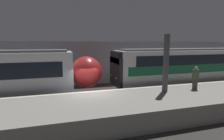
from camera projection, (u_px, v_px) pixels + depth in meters
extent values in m
plane|color=#33302D|center=(92.00, 107.00, 11.93)|extent=(120.00, 120.00, 0.00)
cube|color=gray|center=(98.00, 111.00, 9.77)|extent=(40.00, 4.35, 1.12)
cube|color=beige|center=(92.00, 92.00, 11.61)|extent=(40.00, 0.30, 0.01)
cube|color=#939399|center=(81.00, 63.00, 17.92)|extent=(50.00, 0.15, 4.49)
cylinder|color=#47474C|center=(166.00, 64.00, 11.33)|extent=(0.36, 0.36, 3.77)
ellipsoid|color=red|center=(86.00, 72.00, 13.83)|extent=(2.42, 2.66, 2.49)
sphere|color=#F2EFCC|center=(98.00, 77.00, 14.16)|extent=(0.20, 0.20, 0.20)
cube|color=black|center=(216.00, 82.00, 17.67)|extent=(19.33, 2.37, 0.72)
cube|color=silver|center=(217.00, 64.00, 17.39)|extent=(21.01, 2.89, 2.96)
cube|color=black|center=(116.00, 72.00, 14.51)|extent=(0.25, 2.83, 2.37)
cube|color=black|center=(116.00, 57.00, 14.33)|extent=(0.25, 2.54, 0.95)
sphere|color=#EA4C42|center=(116.00, 78.00, 13.92)|extent=(0.18, 0.18, 0.18)
sphere|color=#EA4C42|center=(112.00, 75.00, 15.15)|extent=(0.18, 0.18, 0.18)
cube|color=#4C4C51|center=(219.00, 49.00, 17.15)|extent=(20.17, 2.08, 0.14)
cube|color=#473D33|center=(195.00, 84.00, 12.28)|extent=(0.28, 0.20, 0.74)
cube|color=#3D5638|center=(196.00, 74.00, 12.18)|extent=(0.38, 0.24, 0.64)
sphere|color=tan|center=(196.00, 68.00, 12.11)|extent=(0.21, 0.21, 0.21)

